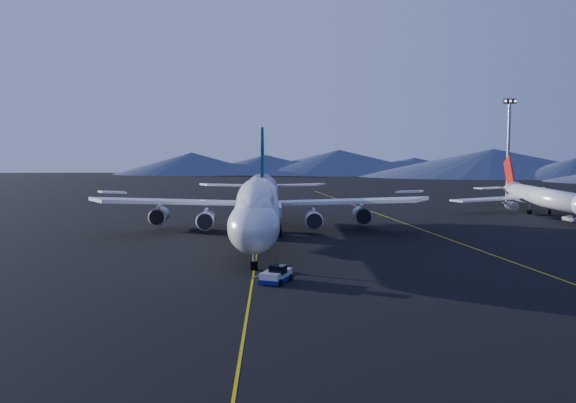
{
  "coord_description": "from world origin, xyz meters",
  "views": [
    {
      "loc": [
        2.57,
        -106.04,
        15.79
      ],
      "look_at": [
        4.88,
        2.82,
        6.0
      ],
      "focal_mm": 40.0,
      "sensor_mm": 36.0,
      "label": 1
    }
  ],
  "objects_px": {
    "pushback_tug": "(276,277)",
    "service_van": "(572,219)",
    "boeing_747": "(259,204)",
    "second_jet": "(540,197)",
    "floodlight_mast": "(508,151)"
  },
  "relations": [
    {
      "from": "pushback_tug",
      "to": "floodlight_mast",
      "type": "bearing_deg",
      "value": 80.09
    },
    {
      "from": "pushback_tug",
      "to": "floodlight_mast",
      "type": "height_order",
      "value": "floodlight_mast"
    },
    {
      "from": "boeing_747",
      "to": "floodlight_mast",
      "type": "bearing_deg",
      "value": 44.15
    },
    {
      "from": "service_van",
      "to": "second_jet",
      "type": "bearing_deg",
      "value": 82.92
    },
    {
      "from": "boeing_747",
      "to": "service_van",
      "type": "bearing_deg",
      "value": 19.71
    },
    {
      "from": "boeing_747",
      "to": "service_van",
      "type": "relative_size",
      "value": 16.76
    },
    {
      "from": "boeing_747",
      "to": "second_jet",
      "type": "height_order",
      "value": "boeing_747"
    },
    {
      "from": "pushback_tug",
      "to": "service_van",
      "type": "distance_m",
      "value": 82.83
    },
    {
      "from": "floodlight_mast",
      "to": "second_jet",
      "type": "bearing_deg",
      "value": -94.52
    },
    {
      "from": "boeing_747",
      "to": "pushback_tug",
      "type": "distance_m",
      "value": 34.27
    },
    {
      "from": "boeing_747",
      "to": "floodlight_mast",
      "type": "relative_size",
      "value": 2.62
    },
    {
      "from": "pushback_tug",
      "to": "boeing_747",
      "type": "bearing_deg",
      "value": 117.36
    },
    {
      "from": "service_van",
      "to": "floodlight_mast",
      "type": "relative_size",
      "value": 0.16
    },
    {
      "from": "boeing_747",
      "to": "second_jet",
      "type": "bearing_deg",
      "value": 30.16
    },
    {
      "from": "pushback_tug",
      "to": "second_jet",
      "type": "height_order",
      "value": "second_jet"
    }
  ]
}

